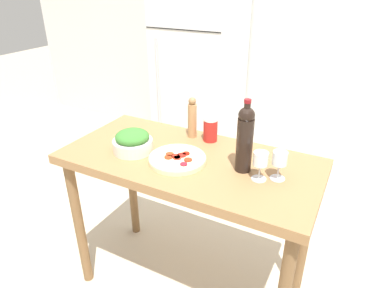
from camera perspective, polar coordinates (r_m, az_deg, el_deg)
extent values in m
plane|color=#BCAD93|center=(2.27, -0.39, -22.31)|extent=(14.00, 14.00, 0.00)
cube|color=silver|center=(3.40, 16.37, 18.64)|extent=(6.40, 0.06, 2.60)
cube|color=silver|center=(3.35, 1.32, 12.52)|extent=(0.72, 0.68, 1.80)
cube|color=black|center=(2.98, -1.70, 18.50)|extent=(0.70, 0.01, 0.01)
cylinder|color=#B2B2B7|center=(3.19, -5.73, 10.03)|extent=(0.02, 0.02, 0.81)
cube|color=olive|center=(1.71, -0.48, -2.92)|extent=(1.28, 0.62, 0.05)
cylinder|color=brown|center=(2.11, -18.31, -12.68)|extent=(0.06, 0.06, 0.84)
cylinder|color=brown|center=(2.40, -9.98, -6.34)|extent=(0.06, 0.06, 0.84)
cylinder|color=brown|center=(2.03, 18.31, -14.44)|extent=(0.06, 0.06, 0.84)
cylinder|color=black|center=(1.55, 8.72, -0.20)|extent=(0.08, 0.08, 0.26)
sphere|color=black|center=(1.50, 9.10, 4.75)|extent=(0.07, 0.07, 0.07)
cylinder|color=black|center=(1.49, 9.17, 5.76)|extent=(0.03, 0.03, 0.06)
cylinder|color=maroon|center=(1.47, 9.27, 7.07)|extent=(0.03, 0.03, 0.02)
cylinder|color=silver|center=(1.56, 11.05, -5.71)|extent=(0.07, 0.07, 0.00)
cylinder|color=silver|center=(1.54, 11.16, -4.54)|extent=(0.01, 0.01, 0.07)
cylinder|color=white|center=(1.50, 11.38, -2.41)|extent=(0.06, 0.06, 0.06)
cylinder|color=maroon|center=(1.52, 11.30, -3.21)|extent=(0.06, 0.06, 0.01)
cylinder|color=silver|center=(1.58, 14.02, -5.56)|extent=(0.07, 0.07, 0.00)
cylinder|color=silver|center=(1.56, 14.16, -4.41)|extent=(0.01, 0.01, 0.07)
cylinder|color=white|center=(1.53, 14.43, -2.30)|extent=(0.06, 0.06, 0.06)
cylinder|color=maroon|center=(1.54, 14.31, -3.25)|extent=(0.06, 0.06, 0.00)
cylinder|color=#AD7F51|center=(1.88, 0.04, 3.89)|extent=(0.05, 0.05, 0.19)
sphere|color=#936C45|center=(1.84, 0.04, 7.16)|extent=(0.04, 0.04, 0.04)
cylinder|color=silver|center=(1.77, -9.81, -0.24)|extent=(0.20, 0.20, 0.06)
ellipsoid|color=#38752D|center=(1.75, -9.93, 1.22)|extent=(0.17, 0.17, 0.07)
cylinder|color=beige|center=(1.66, -2.45, -2.64)|extent=(0.28, 0.28, 0.02)
torus|color=beige|center=(1.66, -2.46, -2.31)|extent=(0.28, 0.28, 0.02)
cylinder|color=red|center=(1.60, -1.39, -3.38)|extent=(0.04, 0.04, 0.01)
cylinder|color=#B02B14|center=(1.64, -0.66, -2.65)|extent=(0.04, 0.04, 0.01)
cylinder|color=#B33024|center=(1.65, -2.38, -2.35)|extent=(0.03, 0.03, 0.01)
cylinder|color=#AF2F13|center=(1.66, -3.96, -2.22)|extent=(0.04, 0.04, 0.01)
cylinder|color=#B83116|center=(1.69, -3.73, -1.71)|extent=(0.04, 0.04, 0.01)
cylinder|color=#AC2619|center=(1.67, -2.76, -2.06)|extent=(0.04, 0.04, 0.01)
cylinder|color=red|center=(1.69, -1.00, -1.59)|extent=(0.04, 0.04, 0.01)
cylinder|color=#B11A12|center=(1.68, -1.70, -1.86)|extent=(0.05, 0.05, 0.01)
cylinder|color=red|center=(1.66, -2.56, -2.32)|extent=(0.03, 0.03, 0.01)
cylinder|color=#B2231E|center=(1.85, 3.08, 2.27)|extent=(0.08, 0.08, 0.12)
cylinder|color=white|center=(1.82, 3.13, 4.17)|extent=(0.08, 0.08, 0.01)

